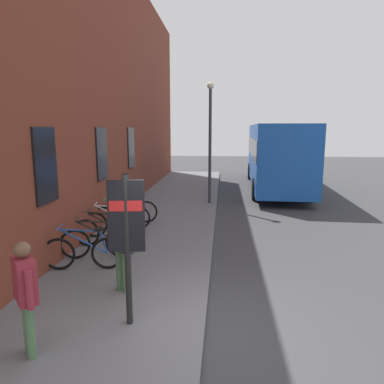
{
  "coord_description": "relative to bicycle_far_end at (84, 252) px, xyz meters",
  "views": [
    {
      "loc": [
        -5.13,
        -0.25,
        3.17
      ],
      "look_at": [
        3.46,
        0.51,
        1.62
      ],
      "focal_mm": 33.21,
      "sensor_mm": 36.0,
      "label": 1
    }
  ],
  "objects": [
    {
      "name": "bicycle_beside_lamp",
      "position": [
        2.41,
        0.07,
        0.0
      ],
      "size": [
        0.5,
        1.75,
        0.97
      ],
      "color": "black",
      "rests_on": "sidewalk_pavement"
    },
    {
      "name": "station_facade",
      "position": [
        6.99,
        1.04,
        4.19
      ],
      "size": [
        22.0,
        0.65,
        9.41
      ],
      "color": "brown",
      "rests_on": "ground"
    },
    {
      "name": "city_bus",
      "position": [
        11.94,
        -5.76,
        1.41
      ],
      "size": [
        10.59,
        2.95,
        3.35
      ],
      "color": "#1951B2",
      "rests_on": "ground"
    },
    {
      "name": "bicycle_far_end",
      "position": [
        0.0,
        0.0,
        0.0
      ],
      "size": [
        0.48,
        1.76,
        0.97
      ],
      "color": "black",
      "rests_on": "sidewalk_pavement"
    },
    {
      "name": "pedestrian_near_bus",
      "position": [
        -0.95,
        -1.14,
        0.62
      ],
      "size": [
        0.45,
        0.55,
        1.65
      ],
      "color": "#4C724C",
      "rests_on": "sidewalk_pavement"
    },
    {
      "name": "ground",
      "position": [
        4.0,
        -3.76,
        -0.51
      ],
      "size": [
        60.0,
        60.0,
        0.0
      ],
      "primitive_type": "plane",
      "color": "#38383A"
    },
    {
      "name": "bicycle_end_of_row",
      "position": [
        1.52,
        0.0,
        0.0
      ],
      "size": [
        0.48,
        1.77,
        0.97
      ],
      "color": "black",
      "rests_on": "sidewalk_pavement"
    },
    {
      "name": "pedestrian_by_facade",
      "position": [
        -2.96,
        -0.43,
        0.6
      ],
      "size": [
        0.5,
        0.48,
        1.61
      ],
      "color": "#4C724C",
      "rests_on": "sidewalk_pavement"
    },
    {
      "name": "bicycle_nearest_sign",
      "position": [
        0.73,
        -0.07,
        0.0
      ],
      "size": [
        0.59,
        1.73,
        0.97
      ],
      "color": "black",
      "rests_on": "sidewalk_pavement"
    },
    {
      "name": "bicycle_mid_rack",
      "position": [
        3.14,
        0.06,
        0.0
      ],
      "size": [
        0.48,
        1.77,
        0.97
      ],
      "color": "black",
      "rests_on": "sidewalk_pavement"
    },
    {
      "name": "street_lamp",
      "position": [
        7.31,
        -2.46,
        2.5
      ],
      "size": [
        0.28,
        0.28,
        4.84
      ],
      "color": "#333338",
      "rests_on": "sidewalk_pavement"
    },
    {
      "name": "transit_info_sign",
      "position": [
        -2.05,
        -1.56,
        1.21
      ],
      "size": [
        0.16,
        0.56,
        2.4
      ],
      "color": "black",
      "rests_on": "sidewalk_pavement"
    },
    {
      "name": "bicycle_leaning_wall",
      "position": [
        3.99,
        -0.01,
        0.0
      ],
      "size": [
        0.48,
        1.77,
        0.97
      ],
      "color": "black",
      "rests_on": "sidewalk_pavement"
    },
    {
      "name": "sidewalk_pavement",
      "position": [
        6.0,
        -1.01,
        -0.45
      ],
      "size": [
        24.0,
        3.5,
        0.12
      ],
      "primitive_type": "cube",
      "color": "slate",
      "rests_on": "ground"
    }
  ]
}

